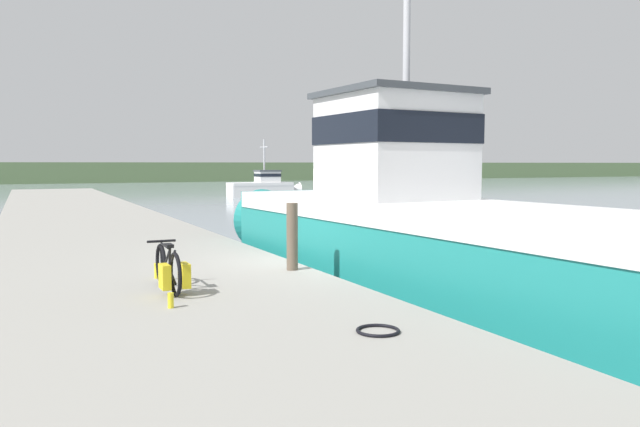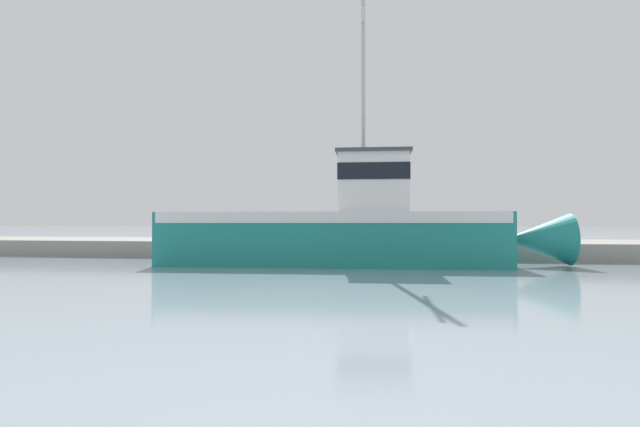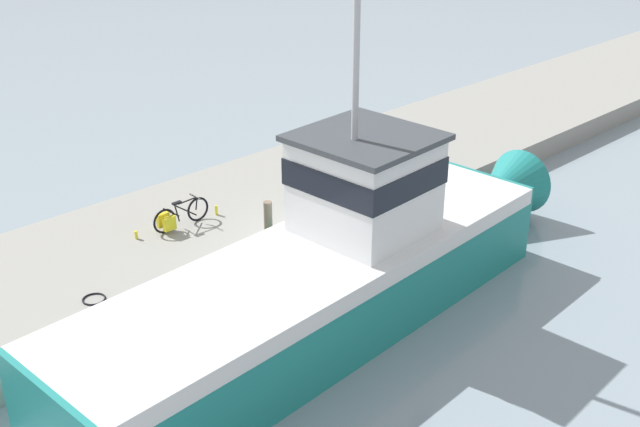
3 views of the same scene
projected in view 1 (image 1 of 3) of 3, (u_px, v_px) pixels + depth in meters
ground_plane at (333, 296)px, 12.32m from camera, size 320.00×320.00×0.00m
dock_pier at (151, 294)px, 10.78m from camera, size 5.52×80.00×0.72m
far_shoreline at (276, 171)px, 96.91m from camera, size 180.00×5.00×2.79m
fishing_boat_main at (419, 228)px, 11.96m from camera, size 3.78×14.48×10.41m
boat_red_outer at (263, 186)px, 49.18m from camera, size 5.86×2.30×4.51m
bicycle_touring at (170, 270)px, 9.18m from camera, size 0.44×1.64×0.71m
mooring_post at (292, 237)px, 11.06m from camera, size 0.20×0.20×1.20m
hose_coil at (378, 331)px, 7.00m from camera, size 0.50×0.50×0.04m
water_bottle_on_curb at (157, 271)px, 10.28m from camera, size 0.08×0.08×0.25m
water_bottle_by_bike at (171, 300)px, 8.17m from camera, size 0.08×0.08×0.20m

